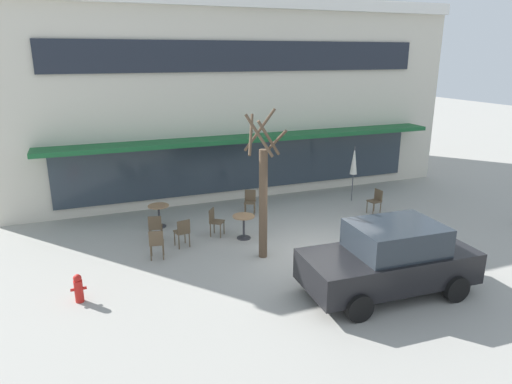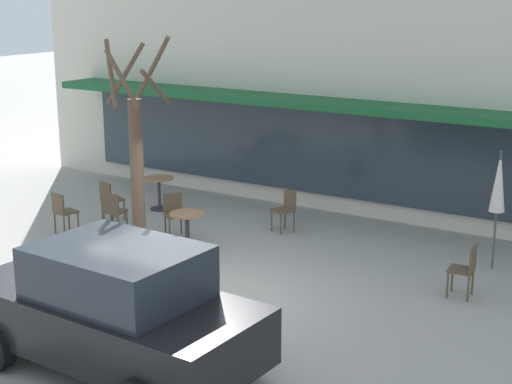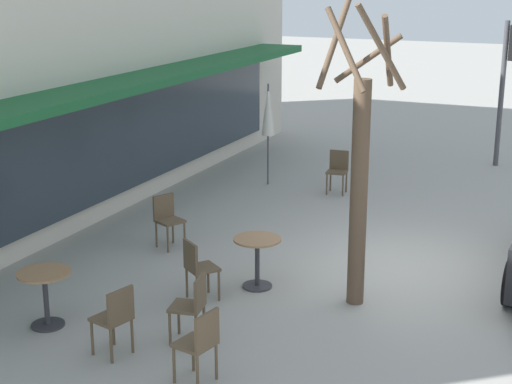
% 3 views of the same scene
% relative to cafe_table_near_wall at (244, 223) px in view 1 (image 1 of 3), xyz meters
% --- Properties ---
extents(ground_plane, '(80.00, 80.00, 0.00)m').
position_rel_cafe_table_near_wall_xyz_m(ground_plane, '(1.63, -2.04, -0.52)').
color(ground_plane, '#9E9B93').
extents(building_facade, '(18.21, 9.10, 7.69)m').
position_rel_cafe_table_near_wall_xyz_m(building_facade, '(1.63, 7.92, 3.33)').
color(building_facade, beige).
rests_on(building_facade, ground).
extents(cafe_table_near_wall, '(0.70, 0.70, 0.76)m').
position_rel_cafe_table_near_wall_xyz_m(cafe_table_near_wall, '(0.00, 0.00, 0.00)').
color(cafe_table_near_wall, '#333338').
rests_on(cafe_table_near_wall, ground).
extents(cafe_table_streetside, '(0.70, 0.70, 0.76)m').
position_rel_cafe_table_near_wall_xyz_m(cafe_table_streetside, '(-2.31, 2.00, 0.00)').
color(cafe_table_streetside, '#333338').
rests_on(cafe_table_streetside, ground).
extents(patio_umbrella_green_folded, '(0.28, 0.28, 2.20)m').
position_rel_cafe_table_near_wall_xyz_m(patio_umbrella_green_folded, '(5.34, 2.09, 1.11)').
color(patio_umbrella_green_folded, '#4C4C51').
rests_on(patio_umbrella_green_folded, ground).
extents(cafe_chair_0, '(0.47, 0.47, 0.89)m').
position_rel_cafe_table_near_wall_xyz_m(cafe_chair_0, '(-2.82, -0.54, 0.01)').
color(cafe_chair_0, brown).
rests_on(cafe_chair_0, ground).
extents(cafe_chair_1, '(0.53, 0.53, 0.89)m').
position_rel_cafe_table_near_wall_xyz_m(cafe_chair_1, '(1.00, 2.09, 0.01)').
color(cafe_chair_1, brown).
rests_on(cafe_chair_1, ground).
extents(cafe_chair_2, '(0.44, 0.44, 0.89)m').
position_rel_cafe_table_near_wall_xyz_m(cafe_chair_2, '(5.32, 0.50, 0.01)').
color(cafe_chair_2, brown).
rests_on(cafe_chair_2, ground).
extents(cafe_chair_3, '(0.47, 0.47, 0.89)m').
position_rel_cafe_table_near_wall_xyz_m(cafe_chair_3, '(-1.94, 0.03, 0.01)').
color(cafe_chair_3, brown).
rests_on(cafe_chair_3, ground).
extents(cafe_chair_4, '(0.49, 0.49, 0.89)m').
position_rel_cafe_table_near_wall_xyz_m(cafe_chair_4, '(-2.64, 0.70, 0.01)').
color(cafe_chair_4, brown).
rests_on(cafe_chair_4, ground).
extents(cafe_chair_5, '(0.56, 0.56, 0.89)m').
position_rel_cafe_table_near_wall_xyz_m(cafe_chair_5, '(-0.78, 0.58, 0.01)').
color(cafe_chair_5, brown).
rests_on(cafe_chair_5, ground).
extents(parked_sedan, '(4.28, 2.17, 1.76)m').
position_rel_cafe_table_near_wall_xyz_m(parked_sedan, '(2.14, -4.48, 0.36)').
color(parked_sedan, black).
rests_on(parked_sedan, ground).
extents(street_tree, '(1.11, 1.10, 4.21)m').
position_rel_cafe_table_near_wall_xyz_m(street_tree, '(0.05, -1.48, 1.41)').
color(street_tree, brown).
rests_on(street_tree, ground).
extents(fire_hydrant, '(0.36, 0.20, 0.71)m').
position_rel_cafe_table_near_wall_xyz_m(fire_hydrant, '(-4.93, -2.23, -0.16)').
color(fire_hydrant, red).
rests_on(fire_hydrant, ground).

